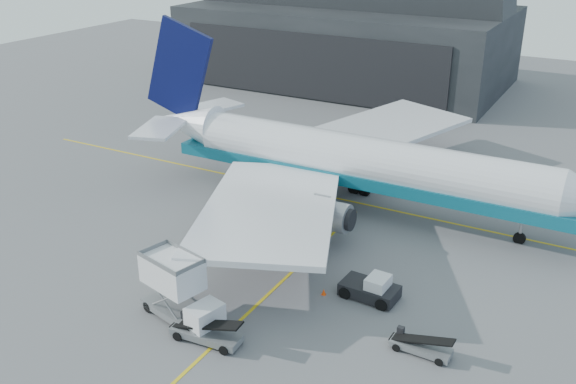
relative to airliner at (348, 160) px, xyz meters
The scene contains 9 objects.
ground 19.63m from the airliner, 85.75° to the right, with size 200.00×200.00×0.00m, color #565659.
taxi_lines 7.96m from the airliner, 77.46° to the right, with size 80.00×42.12×0.02m.
hangar 50.56m from the airliner, 114.15° to the left, with size 50.00×28.30×28.00m.
airliner is the anchor object (origin of this frame).
catering_truck 22.84m from the airliner, 95.91° to the right, with size 6.82×3.86×4.42m.
pushback_tug 16.56m from the airliner, 59.64° to the right, with size 4.22×2.61×1.90m.
belt_loader_a 24.16m from the airliner, 88.38° to the right, with size 5.14×2.08×1.94m.
belt_loader_b 22.98m from the airliner, 54.05° to the right, with size 4.11×1.54×1.56m.
traffic_cone 16.58m from the airliner, 71.85° to the right, with size 0.33×0.33×0.47m.
Camera 1 is at (20.58, -32.39, 25.52)m, focal length 40.00 mm.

